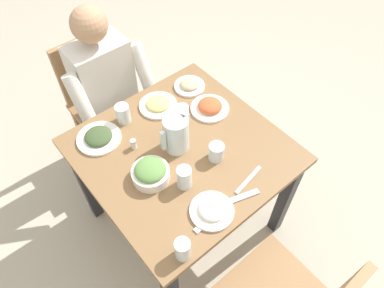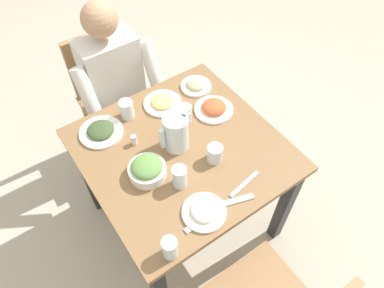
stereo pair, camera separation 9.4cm
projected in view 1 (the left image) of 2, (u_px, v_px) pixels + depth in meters
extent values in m
plane|color=#B7AD99|center=(185.00, 219.00, 2.29)|extent=(8.00, 8.00, 0.00)
cube|color=olive|center=(182.00, 151.00, 1.72)|extent=(0.92, 0.92, 0.03)
cube|color=#232328|center=(192.00, 116.00, 2.37)|extent=(0.06, 0.06, 0.71)
cube|color=#232328|center=(85.00, 183.00, 2.04)|extent=(0.06, 0.06, 0.71)
cube|color=#232328|center=(285.00, 198.00, 1.98)|extent=(0.06, 0.06, 0.71)
cube|color=#997047|center=(123.00, 108.00, 2.60)|extent=(0.04, 0.04, 0.44)
cube|color=#997047|center=(81.00, 131.00, 2.46)|extent=(0.04, 0.04, 0.44)
cube|color=#997047|center=(150.00, 136.00, 2.44)|extent=(0.04, 0.04, 0.44)
cube|color=#997047|center=(107.00, 161.00, 2.30)|extent=(0.04, 0.04, 0.44)
cube|color=#997047|center=(109.00, 110.00, 2.27)|extent=(0.40, 0.40, 0.03)
cube|color=#997047|center=(87.00, 68.00, 2.18)|extent=(0.38, 0.04, 0.42)
cube|color=#997047|center=(264.00, 261.00, 1.90)|extent=(0.04, 0.04, 0.44)
cube|color=silver|center=(104.00, 81.00, 2.05)|extent=(0.32, 0.20, 0.50)
sphere|color=tan|center=(89.00, 24.00, 1.76)|extent=(0.19, 0.19, 0.19)
cylinder|color=#2D3342|center=(140.00, 125.00, 2.21)|extent=(0.11, 0.38, 0.11)
cylinder|color=#2D3342|center=(161.00, 163.00, 2.28)|extent=(0.10, 0.10, 0.47)
cylinder|color=silver|center=(145.00, 75.00, 2.04)|extent=(0.08, 0.23, 0.37)
cylinder|color=#2D3342|center=(117.00, 138.00, 2.14)|extent=(0.11, 0.38, 0.11)
cylinder|color=#2D3342|center=(139.00, 177.00, 2.21)|extent=(0.10, 0.10, 0.47)
cylinder|color=silver|center=(84.00, 107.00, 1.88)|extent=(0.08, 0.23, 0.37)
cylinder|color=silver|center=(176.00, 134.00, 1.64)|extent=(0.12, 0.12, 0.19)
cube|color=silver|center=(163.00, 141.00, 1.61)|extent=(0.02, 0.02, 0.11)
cube|color=silver|center=(185.00, 116.00, 1.60)|extent=(0.04, 0.03, 0.02)
cylinder|color=white|center=(151.00, 174.00, 1.59)|extent=(0.17, 0.17, 0.05)
ellipsoid|color=#608E47|center=(150.00, 170.00, 1.56)|extent=(0.14, 0.14, 0.06)
cylinder|color=white|center=(158.00, 105.00, 1.88)|extent=(0.20, 0.20, 0.01)
ellipsoid|color=#E0C670|center=(158.00, 103.00, 1.87)|extent=(0.13, 0.13, 0.04)
cylinder|color=white|center=(189.00, 86.00, 1.97)|extent=(0.17, 0.17, 0.01)
ellipsoid|color=#B7AD89|center=(189.00, 84.00, 1.96)|extent=(0.11, 0.11, 0.04)
cylinder|color=white|center=(210.00, 108.00, 1.87)|extent=(0.20, 0.20, 0.01)
ellipsoid|color=#CC5B33|center=(210.00, 106.00, 1.85)|extent=(0.13, 0.13, 0.06)
cylinder|color=white|center=(99.00, 138.00, 1.74)|extent=(0.22, 0.22, 0.01)
ellipsoid|color=#3D512D|center=(98.00, 136.00, 1.73)|extent=(0.14, 0.14, 0.04)
cylinder|color=white|center=(212.00, 211.00, 1.49)|extent=(0.19, 0.19, 0.01)
ellipsoid|color=white|center=(212.00, 209.00, 1.48)|extent=(0.12, 0.12, 0.04)
cylinder|color=silver|center=(216.00, 152.00, 1.64)|extent=(0.07, 0.07, 0.09)
cylinder|color=silver|center=(182.00, 114.00, 1.78)|extent=(0.06, 0.06, 0.10)
cylinder|color=silver|center=(184.00, 178.00, 1.54)|extent=(0.07, 0.07, 0.11)
cylinder|color=silver|center=(123.00, 114.00, 1.78)|extent=(0.07, 0.07, 0.10)
cylinder|color=silver|center=(183.00, 249.00, 1.34)|extent=(0.06, 0.06, 0.11)
cylinder|color=white|center=(134.00, 145.00, 1.70)|extent=(0.03, 0.03, 0.04)
cylinder|color=#B2B2B7|center=(133.00, 141.00, 1.68)|extent=(0.03, 0.03, 0.01)
cube|color=silver|center=(210.00, 219.00, 1.48)|extent=(0.17, 0.03, 0.01)
cube|color=silver|center=(248.00, 180.00, 1.59)|extent=(0.19, 0.05, 0.01)
cube|color=silver|center=(241.00, 197.00, 1.54)|extent=(0.17, 0.08, 0.01)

